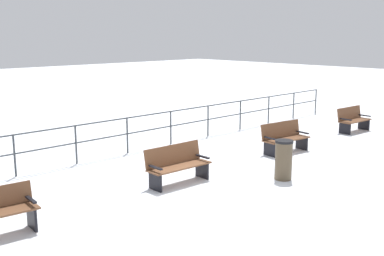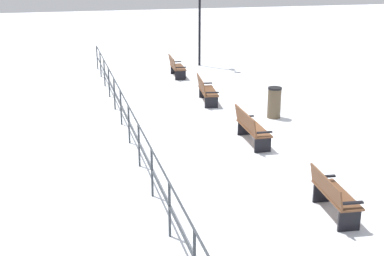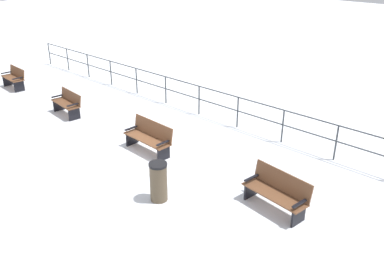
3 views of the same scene
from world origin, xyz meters
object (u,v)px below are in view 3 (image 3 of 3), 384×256
bench_second (67,103)px  trash_bin (159,182)px  bench_fourth (277,191)px  bench_nearest (14,78)px  bench_third (149,137)px

bench_second → trash_bin: (1.55, 6.47, 0.05)m
bench_second → bench_fourth: size_ratio=0.89×
bench_nearest → trash_bin: (1.68, 10.85, 0.03)m
bench_nearest → bench_second: 4.38m
bench_nearest → bench_fourth: bearing=92.8°
bench_fourth → trash_bin: 2.79m
bench_third → bench_fourth: (-0.01, 4.39, -0.01)m
bench_second → bench_fourth: 8.76m
bench_third → bench_fourth: 4.39m
bench_third → trash_bin: 2.63m
bench_second → trash_bin: 6.66m
bench_nearest → bench_fourth: bench_fourth is taller
bench_second → trash_bin: size_ratio=1.48×
bench_second → trash_bin: trash_bin is taller
bench_second → bench_third: size_ratio=0.87×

